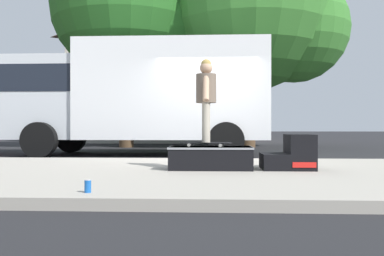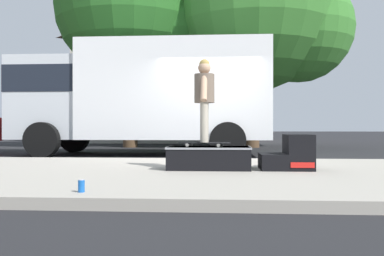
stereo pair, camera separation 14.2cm
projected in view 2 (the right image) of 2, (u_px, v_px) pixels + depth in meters
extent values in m
plane|color=black|center=(209.00, 162.00, 9.22)|extent=(140.00, 140.00, 0.00)
cube|color=#A8A093|center=(203.00, 174.00, 6.23)|extent=(50.00, 5.00, 0.12)
cube|color=black|center=(209.00, 158.00, 6.48)|extent=(1.26, 0.74, 0.35)
cube|color=gray|center=(209.00, 147.00, 6.48)|extent=(1.28, 0.76, 0.03)
cube|color=black|center=(272.00, 161.00, 6.42)|extent=(0.39, 0.68, 0.24)
cube|color=black|center=(298.00, 152.00, 6.39)|extent=(0.39, 0.68, 0.54)
cube|color=red|center=(303.00, 165.00, 6.05)|extent=(0.34, 0.01, 0.08)
cube|color=black|center=(204.00, 143.00, 6.43)|extent=(0.81, 0.39, 0.02)
cylinder|color=silver|center=(221.00, 145.00, 6.44)|extent=(0.06, 0.04, 0.05)
cylinder|color=silver|center=(218.00, 145.00, 6.27)|extent=(0.06, 0.04, 0.05)
cylinder|color=silver|center=(191.00, 145.00, 6.60)|extent=(0.06, 0.04, 0.05)
cylinder|color=silver|center=(187.00, 145.00, 6.43)|extent=(0.06, 0.04, 0.05)
cylinder|color=#B7AD99|center=(205.00, 123.00, 6.51)|extent=(0.13, 0.13, 0.61)
cylinder|color=#B7AD99|center=(204.00, 122.00, 6.35)|extent=(0.13, 0.13, 0.61)
cylinder|color=#726051|center=(204.00, 88.00, 6.43)|extent=(0.31, 0.31, 0.44)
cylinder|color=tan|center=(205.00, 90.00, 6.63)|extent=(0.10, 0.27, 0.42)
cylinder|color=tan|center=(204.00, 88.00, 6.24)|extent=(0.10, 0.27, 0.42)
sphere|color=tan|center=(204.00, 68.00, 6.43)|extent=(0.20, 0.20, 0.20)
sphere|color=tan|center=(204.00, 64.00, 6.43)|extent=(0.16, 0.16, 0.16)
cylinder|color=#1959B2|center=(81.00, 186.00, 4.14)|extent=(0.07, 0.07, 0.12)
cylinder|color=silver|center=(81.00, 180.00, 4.14)|extent=(0.06, 0.06, 0.00)
cube|color=white|center=(176.00, 92.00, 11.48)|extent=(5.00, 2.35, 2.60)
cube|color=silver|center=(54.00, 100.00, 11.72)|extent=(1.90, 2.16, 2.20)
cube|color=black|center=(54.00, 82.00, 11.72)|extent=(1.92, 2.19, 0.70)
cylinder|color=black|center=(42.00, 140.00, 10.53)|extent=(0.90, 0.28, 0.90)
cylinder|color=black|center=(74.00, 138.00, 12.88)|extent=(0.90, 0.28, 0.90)
cylinder|color=black|center=(228.00, 140.00, 10.22)|extent=(0.90, 0.28, 0.90)
cylinder|color=black|center=(226.00, 138.00, 12.56)|extent=(0.90, 0.28, 0.90)
cylinder|color=brown|center=(130.00, 101.00, 16.05)|extent=(0.56, 0.56, 3.59)
sphere|color=#286623|center=(130.00, 6.00, 16.04)|extent=(5.71, 5.71, 5.71)
sphere|color=#286623|center=(171.00, 24.00, 15.94)|extent=(3.71, 3.71, 3.71)
cylinder|color=brown|center=(252.00, 105.00, 15.90)|extent=(0.56, 0.56, 3.26)
sphere|color=#387A2D|center=(252.00, 8.00, 15.90)|extent=(6.34, 6.34, 6.34)
sphere|color=#387A2D|center=(298.00, 28.00, 15.78)|extent=(4.12, 4.12, 4.12)
cube|color=beige|center=(170.00, 88.00, 23.82)|extent=(9.00, 7.50, 6.00)
cube|color=#B2ADA3|center=(160.00, 114.00, 19.83)|extent=(9.00, 0.50, 2.80)
pyramid|color=#473328|center=(170.00, 15.00, 23.81)|extent=(9.54, 7.95, 2.40)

